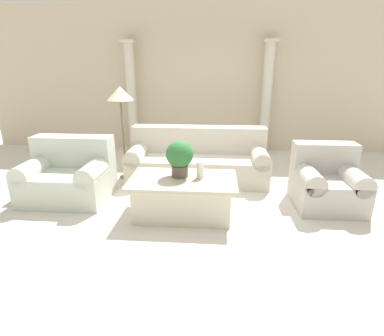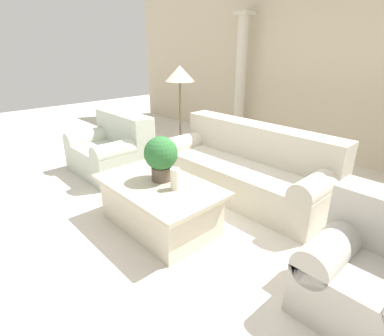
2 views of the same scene
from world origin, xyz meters
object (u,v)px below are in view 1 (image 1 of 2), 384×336
sofa_long (198,160)px  potted_plant (180,157)px  loveseat (69,174)px  armchair (327,181)px  coffee_table (183,196)px  floor_lamp (120,98)px

sofa_long → potted_plant: (-0.16, -1.25, 0.42)m
loveseat → potted_plant: (1.68, -0.33, 0.41)m
loveseat → armchair: (3.68, 0.03, -0.01)m
coffee_table → armchair: size_ratio=1.59×
potted_plant → armchair: potted_plant is taller
potted_plant → floor_lamp: size_ratio=0.30×
coffee_table → potted_plant: size_ratio=2.89×
potted_plant → floor_lamp: bearing=132.2°
loveseat → floor_lamp: bearing=56.9°
floor_lamp → armchair: bearing=-15.4°
sofa_long → loveseat: 2.06m
sofa_long → armchair: sofa_long is taller
coffee_table → floor_lamp: (-1.15, 1.30, 1.12)m
sofa_long → armchair: size_ratio=2.68×
potted_plant → armchair: (2.00, 0.36, -0.42)m
loveseat → floor_lamp: size_ratio=0.76×
sofa_long → floor_lamp: 1.63m
floor_lamp → armchair: size_ratio=1.81×
loveseat → floor_lamp: 1.46m
loveseat → coffee_table: size_ratio=0.86×
floor_lamp → armchair: 3.38m
sofa_long → floor_lamp: floor_lamp is taller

